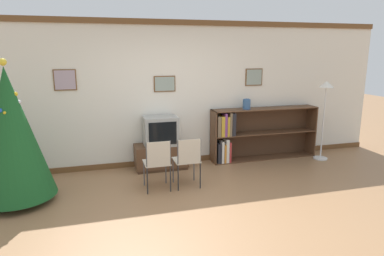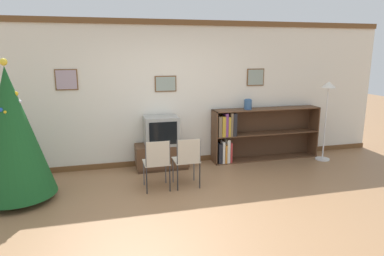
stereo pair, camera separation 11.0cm
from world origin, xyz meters
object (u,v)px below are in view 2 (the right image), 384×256
Objects in this scene: television at (161,131)px; folding_chair_right at (187,159)px; christmas_tree at (12,133)px; tv_console at (162,156)px; standing_lamp at (327,100)px; vase at (248,104)px; bookshelf at (248,135)px; folding_chair_left at (157,162)px.

television is 1.07m from folding_chair_right.
tv_console is (2.26, 0.86, -0.79)m from christmas_tree.
standing_lamp is (5.49, 0.55, 0.19)m from christmas_tree.
vase is at bearing 1.73° from television.
vase is (1.72, 0.05, 0.42)m from television.
standing_lamp reaches higher than television.
folding_chair_right is 0.52× the size of standing_lamp.
vase is 0.13× the size of standing_lamp.
folding_chair_right is at bearing -144.44° from bookshelf.
christmas_tree is 2.50× the size of folding_chair_right.
christmas_tree is 4.16m from bookshelf.
christmas_tree is 1.30× the size of standing_lamp.
bookshelf reaches higher than tv_console.
christmas_tree is 2.14× the size of tv_console.
television reaches higher than folding_chair_left.
folding_chair_left is at bearing -151.52° from bookshelf.
folding_chair_left is at bearing -4.25° from christmas_tree.
christmas_tree is 2.44m from television.
folding_chair_right is (0.24, -1.01, -0.25)m from television.
christmas_tree is at bearing -159.14° from tv_console.
tv_console is 1.07m from folding_chair_left.
folding_chair_right is at bearing -166.76° from standing_lamp.
standing_lamp reaches higher than bookshelf.
tv_console is 1.17× the size of folding_chair_right.
bookshelf is (1.52, 1.08, 0.05)m from folding_chair_right.
standing_lamp is at bearing -5.46° from television.
tv_console is 1.78m from bookshelf.
tv_console is at bearing -177.69° from bookshelf.
folding_chair_left is at bearing -168.55° from standing_lamp.
vase is at bearing 35.74° from folding_chair_right.
tv_console is 0.44× the size of bookshelf.
standing_lamp is (3.23, -0.31, 0.49)m from television.
folding_chair_left is 0.37× the size of bookshelf.
tv_console is at bearing 103.39° from folding_chair_right.
standing_lamp reaches higher than vase.
vase is (1.48, 1.06, 0.67)m from folding_chair_right.
bookshelf is (4.02, 0.93, -0.50)m from christmas_tree.
bookshelf is (2.00, 1.08, 0.05)m from folding_chair_left.
christmas_tree is 2.50× the size of folding_chair_left.
tv_console is at bearing 20.86° from christmas_tree.
bookshelf reaches higher than folding_chair_left.
bookshelf is at bearing 28.48° from folding_chair_left.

